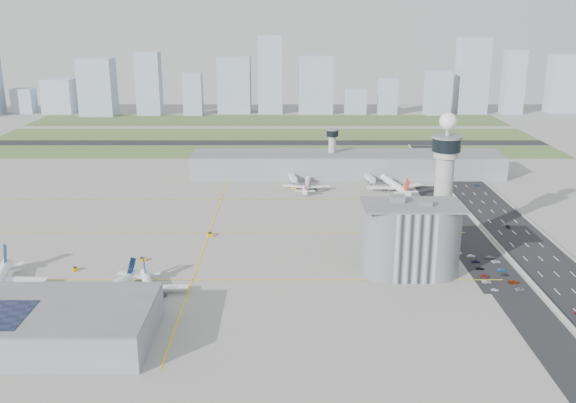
{
  "coord_description": "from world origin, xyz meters",
  "views": [
    {
      "loc": [
        0.11,
        -277.8,
        107.9
      ],
      "look_at": [
        0.0,
        35.0,
        15.0
      ],
      "focal_mm": 40.0,
      "sensor_mm": 36.0,
      "label": 1
    }
  ],
  "objects_px": {
    "jet_bridge_near_2": "(145,306)",
    "car_lot_9": "(501,270)",
    "tug_0": "(75,269)",
    "tug_5": "(396,202)",
    "jet_bridge_far_1": "(367,177)",
    "car_hw_2": "(477,185)",
    "control_tower": "(444,176)",
    "car_lot_3": "(480,268)",
    "airplane_near_c": "(149,285)",
    "car_lot_0": "(495,290)",
    "car_hw_4": "(437,165)",
    "airplane_far_b": "(395,181)",
    "car_lot_1": "(487,282)",
    "car_lot_5": "(471,256)",
    "car_lot_11": "(490,257)",
    "tug_2": "(142,259)",
    "jet_bridge_far_0": "(291,177)",
    "tug_3": "(210,234)",
    "car_lot_6": "(520,289)",
    "airplane_far_a": "(307,182)",
    "tug_4": "(294,187)",
    "admin_building": "(410,239)",
    "jet_bridge_near_1": "(64,306)",
    "car_lot_8": "(505,275)",
    "secondary_tower": "(332,148)",
    "tug_1": "(160,286)",
    "car_hw_1": "(508,226)",
    "car_lot_7": "(514,282)",
    "airplane_near_b": "(106,285)",
    "car_lot_4": "(476,261)"
  },
  "relations": [
    {
      "from": "tug_3",
      "to": "car_lot_7",
      "type": "distance_m",
      "value": 144.49
    },
    {
      "from": "tug_0",
      "to": "car_hw_2",
      "type": "distance_m",
      "value": 255.57
    },
    {
      "from": "jet_bridge_near_1",
      "to": "car_hw_4",
      "type": "distance_m",
      "value": 306.45
    },
    {
      "from": "tug_0",
      "to": "car_hw_1",
      "type": "relative_size",
      "value": 0.73
    },
    {
      "from": "jet_bridge_near_2",
      "to": "car_hw_2",
      "type": "distance_m",
      "value": 251.35
    },
    {
      "from": "jet_bridge_near_1",
      "to": "car_lot_11",
      "type": "bearing_deg",
      "value": -62.53
    },
    {
      "from": "airplane_near_b",
      "to": "car_hw_4",
      "type": "distance_m",
      "value": 287.9
    },
    {
      "from": "tug_0",
      "to": "car_hw_4",
      "type": "xyz_separation_m",
      "value": [
        201.13,
        197.95,
        -0.18
      ]
    },
    {
      "from": "tug_0",
      "to": "tug_5",
      "type": "bearing_deg",
      "value": -178.47
    },
    {
      "from": "car_lot_3",
      "to": "car_lot_8",
      "type": "xyz_separation_m",
      "value": [
        8.63,
        -6.72,
        -0.01
      ]
    },
    {
      "from": "jet_bridge_far_0",
      "to": "car_lot_1",
      "type": "xyz_separation_m",
      "value": [
        80.24,
        -165.15,
        -2.2
      ]
    },
    {
      "from": "car_lot_3",
      "to": "car_lot_9",
      "type": "height_order",
      "value": "car_lot_9"
    },
    {
      "from": "secondary_tower",
      "to": "jet_bridge_near_1",
      "type": "bearing_deg",
      "value": -118.17
    },
    {
      "from": "control_tower",
      "to": "car_lot_9",
      "type": "height_order",
      "value": "control_tower"
    },
    {
      "from": "jet_bridge_far_1",
      "to": "car_hw_2",
      "type": "bearing_deg",
      "value": 70.03
    },
    {
      "from": "jet_bridge_near_1",
      "to": "car_lot_4",
      "type": "xyz_separation_m",
      "value": [
        167.1,
        50.37,
        -2.21
      ]
    },
    {
      "from": "control_tower",
      "to": "tug_2",
      "type": "relative_size",
      "value": 20.81
    },
    {
      "from": "control_tower",
      "to": "car_lot_9",
      "type": "bearing_deg",
      "value": -54.56
    },
    {
      "from": "tug_2",
      "to": "jet_bridge_far_0",
      "type": "bearing_deg",
      "value": -38.88
    },
    {
      "from": "car_lot_5",
      "to": "tug_5",
      "type": "bearing_deg",
      "value": 13.29
    },
    {
      "from": "jet_bridge_far_1",
      "to": "car_hw_4",
      "type": "height_order",
      "value": "jet_bridge_far_1"
    },
    {
      "from": "airplane_far_b",
      "to": "car_lot_1",
      "type": "bearing_deg",
      "value": 173.82
    },
    {
      "from": "airplane_far_a",
      "to": "car_lot_6",
      "type": "bearing_deg",
      "value": -146.69
    },
    {
      "from": "control_tower",
      "to": "car_lot_3",
      "type": "distance_m",
      "value": 45.17
    },
    {
      "from": "secondary_tower",
      "to": "jet_bridge_near_1",
      "type": "height_order",
      "value": "secondary_tower"
    },
    {
      "from": "tug_3",
      "to": "car_lot_9",
      "type": "distance_m",
      "value": 138.98
    },
    {
      "from": "tug_3",
      "to": "car_lot_6",
      "type": "bearing_deg",
      "value": 135.62
    },
    {
      "from": "car_lot_1",
      "to": "car_lot_5",
      "type": "xyz_separation_m",
      "value": [
        1.53,
        28.94,
        -0.05
      ]
    },
    {
      "from": "car_lot_5",
      "to": "car_lot_9",
      "type": "height_order",
      "value": "car_lot_9"
    },
    {
      "from": "car_lot_3",
      "to": "car_lot_8",
      "type": "height_order",
      "value": "car_lot_3"
    },
    {
      "from": "car_hw_2",
      "to": "airplane_near_c",
      "type": "bearing_deg",
      "value": -142.2
    },
    {
      "from": "airplane_near_b",
      "to": "tug_4",
      "type": "relative_size",
      "value": 11.03
    },
    {
      "from": "airplane_far_b",
      "to": "car_lot_1",
      "type": "xyz_separation_m",
      "value": [
        15.33,
        -143.25,
        -5.48
      ]
    },
    {
      "from": "airplane_far_b",
      "to": "car_lot_1",
      "type": "distance_m",
      "value": 144.17
    },
    {
      "from": "car_lot_3",
      "to": "car_lot_11",
      "type": "bearing_deg",
      "value": -40.95
    },
    {
      "from": "jet_bridge_near_2",
      "to": "car_lot_5",
      "type": "bearing_deg",
      "value": -57.45
    },
    {
      "from": "jet_bridge_near_2",
      "to": "car_lot_9",
      "type": "bearing_deg",
      "value": -64.5
    },
    {
      "from": "tug_1",
      "to": "tug_4",
      "type": "xyz_separation_m",
      "value": [
        56.05,
        152.03,
        0.06
      ]
    },
    {
      "from": "car_lot_9",
      "to": "car_lot_6",
      "type": "bearing_deg",
      "value": -178.84
    },
    {
      "from": "airplane_near_c",
      "to": "airplane_far_b",
      "type": "height_order",
      "value": "airplane_far_b"
    },
    {
      "from": "car_lot_11",
      "to": "secondary_tower",
      "type": "bearing_deg",
      "value": 23.51
    },
    {
      "from": "secondary_tower",
      "to": "car_lot_6",
      "type": "height_order",
      "value": "secondary_tower"
    },
    {
      "from": "airplane_far_a",
      "to": "car_lot_8",
      "type": "height_order",
      "value": "airplane_far_a"
    },
    {
      "from": "tug_4",
      "to": "tug_5",
      "type": "relative_size",
      "value": 1.02
    },
    {
      "from": "control_tower",
      "to": "car_hw_1",
      "type": "distance_m",
      "value": 62.26
    },
    {
      "from": "car_lot_11",
      "to": "car_hw_2",
      "type": "distance_m",
      "value": 129.09
    },
    {
      "from": "admin_building",
      "to": "car_lot_9",
      "type": "distance_m",
      "value": 43.02
    },
    {
      "from": "airplane_near_c",
      "to": "car_lot_0",
      "type": "bearing_deg",
      "value": 73.97
    },
    {
      "from": "secondary_tower",
      "to": "car_lot_11",
      "type": "bearing_deg",
      "value": -68.29
    },
    {
      "from": "secondary_tower",
      "to": "car_hw_1",
      "type": "relative_size",
      "value": 8.1
    }
  ]
}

